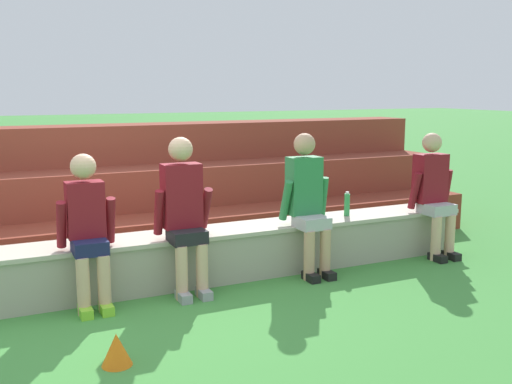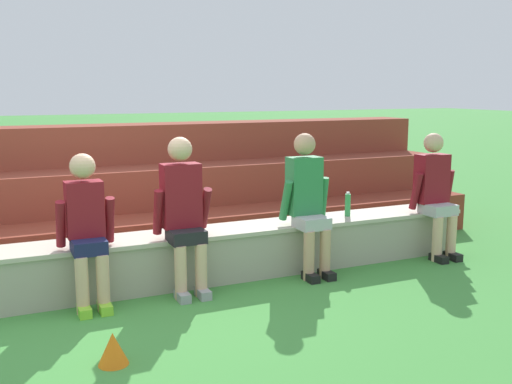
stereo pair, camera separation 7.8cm
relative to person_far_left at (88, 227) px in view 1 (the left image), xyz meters
The scene contains 9 objects.
ground_plane 0.74m from the person_far_left, ahead, with size 80.00×80.00×0.00m, color #428E3D.
stone_seating_wall 0.55m from the person_far_left, 52.29° to the left, with size 7.95×0.52×0.50m.
brick_bleachers 1.98m from the person_far_left, 84.34° to the left, with size 9.72×1.84×1.43m.
person_far_left is the anchor object (origin of this frame).
person_left_of_center 0.87m from the person_far_left, ahead, with size 0.53×0.51×1.44m.
person_center 2.18m from the person_far_left, ahead, with size 0.52×0.54×1.43m.
person_right_of_center 3.79m from the person_far_left, ahead, with size 0.54×0.51×1.39m.
water_bottle_mid_left 2.82m from the person_far_left, ahead, with size 0.06×0.06×0.26m.
sports_cone 1.36m from the person_far_left, 92.11° to the right, with size 0.21×0.21×0.23m, color orange.
Camera 1 is at (-1.02, -5.10, 1.87)m, focal length 41.85 mm.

